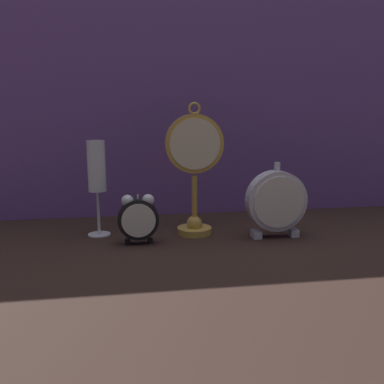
% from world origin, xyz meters
% --- Properties ---
extents(ground_plane, '(4.00, 4.00, 0.00)m').
position_xyz_m(ground_plane, '(0.00, 0.00, 0.00)').
color(ground_plane, black).
extents(fabric_backdrop_drape, '(1.49, 0.01, 0.75)m').
position_xyz_m(fabric_backdrop_drape, '(0.00, 0.33, 0.38)').
color(fabric_backdrop_drape, '#6B478E').
rests_on(fabric_backdrop_drape, ground_plane).
extents(pocket_watch_on_stand, '(0.14, 0.08, 0.32)m').
position_xyz_m(pocket_watch_on_stand, '(0.01, 0.11, 0.16)').
color(pocket_watch_on_stand, gold).
rests_on(pocket_watch_on_stand, ground_plane).
extents(alarm_clock_twin_bell, '(0.09, 0.03, 0.12)m').
position_xyz_m(alarm_clock_twin_bell, '(-0.13, 0.05, 0.06)').
color(alarm_clock_twin_bell, black).
rests_on(alarm_clock_twin_bell, ground_plane).
extents(mantel_clock_silver, '(0.14, 0.04, 0.18)m').
position_xyz_m(mantel_clock_silver, '(0.20, 0.05, 0.09)').
color(mantel_clock_silver, silver).
rests_on(mantel_clock_silver, ground_plane).
extents(champagne_flute, '(0.05, 0.05, 0.23)m').
position_xyz_m(champagne_flute, '(-0.22, 0.14, 0.15)').
color(champagne_flute, silver).
rests_on(champagne_flute, ground_plane).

